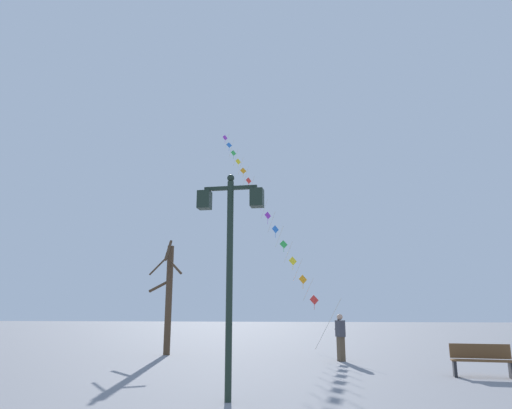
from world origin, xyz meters
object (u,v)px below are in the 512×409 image
object	(u,v)px
park_bench	(481,360)
twin_lantern_lamp_post	(230,239)
kite_flyer	(340,336)
bare_tree	(168,295)
kite_train	(261,204)

from	to	relation	value
park_bench	twin_lantern_lamp_post	bearing A→B (deg)	-135.96
twin_lantern_lamp_post	kite_flyer	size ratio (longest dim) A/B	2.78
twin_lantern_lamp_post	bare_tree	world-z (taller)	bare_tree
twin_lantern_lamp_post	park_bench	size ratio (longest dim) A/B	2.90
twin_lantern_lamp_post	kite_train	size ratio (longest dim) A/B	0.31
kite_train	park_bench	distance (m)	17.19
kite_train	park_bench	xyz separation A→B (m)	(8.32, -12.86, -7.81)
kite_train	kite_flyer	distance (m)	12.43
twin_lantern_lamp_post	bare_tree	xyz separation A→B (m)	(-5.11, 10.16, -0.77)
kite_train	bare_tree	world-z (taller)	kite_train
kite_flyer	kite_train	bearing A→B (deg)	-0.49
twin_lantern_lamp_post	park_bench	xyz separation A→B (m)	(6.13, 4.83, -2.84)
kite_flyer	bare_tree	world-z (taller)	bare_tree
kite_flyer	park_bench	world-z (taller)	kite_flyer
kite_flyer	park_bench	distance (m)	5.50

